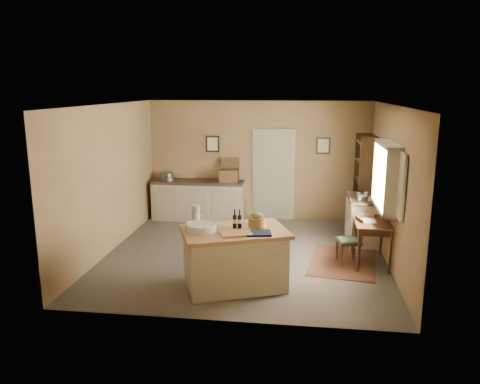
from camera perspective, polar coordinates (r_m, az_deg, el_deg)
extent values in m
plane|color=brown|center=(8.62, 0.59, -7.63)|extent=(5.00, 5.00, 0.00)
cube|color=#99764C|center=(10.70, 2.23, 3.84)|extent=(5.00, 0.10, 2.70)
cube|color=#99764C|center=(5.85, -2.34, -3.66)|extent=(5.00, 0.10, 2.70)
cube|color=#99764C|center=(8.90, -15.59, 1.56)|extent=(0.10, 5.00, 2.70)
cube|color=#99764C|center=(8.34, 17.93, 0.68)|extent=(0.10, 5.00, 2.70)
plane|color=silver|center=(8.09, 0.64, 10.60)|extent=(5.00, 5.00, 0.00)
cube|color=#A5A48D|center=(10.69, 4.07, 2.21)|extent=(0.97, 0.06, 2.11)
cube|color=black|center=(10.78, -3.36, 5.87)|extent=(0.32, 0.02, 0.38)
cube|color=beige|center=(10.76, -3.38, 5.86)|extent=(0.24, 0.01, 0.30)
cube|color=black|center=(10.60, 10.10, 5.58)|extent=(0.32, 0.02, 0.38)
cube|color=beige|center=(10.58, 10.10, 5.57)|extent=(0.24, 0.01, 0.30)
cube|color=#BBB592|center=(8.20, 17.16, -1.83)|extent=(0.25, 1.32, 0.06)
cube|color=#BBB592|center=(8.01, 17.66, 5.53)|extent=(0.25, 1.32, 0.06)
cube|color=white|center=(8.11, 18.24, 1.78)|extent=(0.01, 1.20, 1.00)
cube|color=#BBB592|center=(7.31, 19.12, 0.58)|extent=(0.04, 0.35, 1.00)
cube|color=#BBB592|center=(8.89, 17.07, 2.78)|extent=(0.04, 0.35, 1.00)
cube|color=#BBB592|center=(7.17, -0.67, -8.33)|extent=(1.67, 1.36, 0.85)
cube|color=#A27A4A|center=(7.02, -0.68, -4.86)|extent=(1.80, 1.50, 0.06)
cylinder|color=white|center=(6.94, -4.74, -4.36)|extent=(0.45, 0.45, 0.11)
cube|color=#A27A4A|center=(6.79, -0.54, -5.05)|extent=(0.53, 0.46, 0.03)
cube|color=black|center=(6.82, 2.28, -5.02)|extent=(0.40, 0.34, 0.02)
cylinder|color=brown|center=(7.14, 2.08, -3.71)|extent=(0.27, 0.27, 0.14)
cylinder|color=black|center=(7.05, -0.66, -3.29)|extent=(0.06, 0.06, 0.29)
cylinder|color=black|center=(7.04, -0.04, -3.31)|extent=(0.06, 0.06, 0.29)
cube|color=#BBB592|center=(10.80, -5.12, -1.13)|extent=(2.07, 0.57, 0.85)
cube|color=#332319|center=(10.70, -5.16, 1.21)|extent=(2.11, 0.60, 0.05)
cube|color=#52391E|center=(10.54, -1.34, 1.99)|extent=(0.41, 0.31, 0.28)
cylinder|color=#59544F|center=(10.86, -8.91, 1.89)|extent=(0.35, 0.35, 0.18)
cube|color=#532B1A|center=(8.47, 12.44, -8.31)|extent=(1.32, 1.74, 0.01)
cube|color=#321A10|center=(8.29, 15.79, -3.52)|extent=(0.58, 0.95, 0.03)
cube|color=#321A10|center=(8.31, 15.76, -3.98)|extent=(0.52, 0.89, 0.10)
cube|color=silver|center=(8.28, 15.45, -3.39)|extent=(0.22, 0.30, 0.01)
cylinder|color=black|center=(8.54, 16.22, -2.79)|extent=(0.05, 0.05, 0.05)
cylinder|color=#321A10|center=(7.96, 14.26, -7.05)|extent=(0.04, 0.04, 0.72)
cylinder|color=#321A10|center=(8.04, 17.83, -7.08)|extent=(0.04, 0.04, 0.72)
cylinder|color=#321A10|center=(8.78, 13.62, -5.14)|extent=(0.04, 0.04, 0.72)
cylinder|color=#321A10|center=(8.85, 16.85, -5.20)|extent=(0.04, 0.04, 0.72)
cube|color=#BBB592|center=(9.51, 14.68, -3.41)|extent=(0.55, 1.00, 0.85)
cube|color=#332319|center=(9.40, 14.83, -0.78)|extent=(0.58, 1.04, 0.05)
cylinder|color=silver|center=(9.24, 14.79, -0.56)|extent=(0.24, 0.24, 0.09)
cube|color=black|center=(9.80, 15.21, 0.58)|extent=(0.34, 0.04, 2.03)
cube|color=black|center=(10.65, 14.61, 1.56)|extent=(0.34, 0.04, 2.03)
cube|color=black|center=(10.25, 15.80, 1.06)|extent=(0.02, 0.91, 2.03)
cube|color=black|center=(10.46, 14.60, -4.09)|extent=(0.34, 0.87, 0.03)
cube|color=black|center=(10.32, 14.75, -1.39)|extent=(0.34, 0.87, 0.03)
cube|color=black|center=(10.22, 14.91, 1.37)|extent=(0.34, 0.87, 0.03)
cube|color=black|center=(10.15, 15.04, 3.61)|extent=(0.34, 0.87, 0.03)
cube|color=black|center=(10.10, 15.17, 5.89)|extent=(0.34, 0.87, 0.03)
cylinder|color=white|center=(10.21, 14.93, 1.70)|extent=(0.12, 0.12, 0.11)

